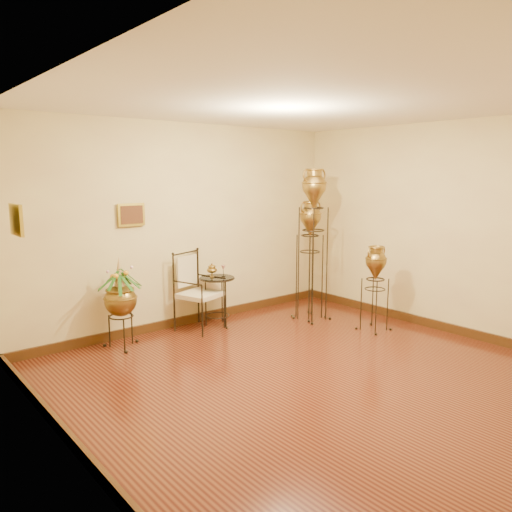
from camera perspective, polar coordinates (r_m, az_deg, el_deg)
ground at (r=5.45m, az=6.87°, el=-13.54°), size 5.00×5.00×0.00m
room_shell at (r=5.03m, az=7.15°, el=4.95°), size 5.02×5.02×2.81m
amphora_tall at (r=7.20m, az=6.54°, el=1.46°), size 0.49×0.49×2.21m
amphora_mid at (r=7.33m, az=6.15°, el=-0.34°), size 0.40×0.40×1.75m
amphora_short at (r=6.94m, az=13.44°, el=-3.57°), size 0.40×0.40×1.18m
planter_urn at (r=6.29m, az=-15.25°, el=-4.49°), size 0.79×0.79×1.15m
armchair at (r=6.84m, az=-6.42°, el=-4.03°), size 0.74×0.72×1.07m
side_table at (r=7.04m, az=-4.45°, el=-5.06°), size 0.57×0.57×0.88m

